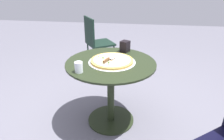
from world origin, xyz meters
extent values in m
plane|color=slate|center=(0.00, 0.00, 0.00)|extent=(10.00, 10.00, 0.00)
cylinder|color=black|center=(0.00, 0.00, 0.69)|extent=(0.87, 0.87, 0.02)
cylinder|color=black|center=(0.00, 0.00, 0.35)|extent=(0.07, 0.07, 0.66)
cylinder|color=black|center=(0.00, 0.00, 0.01)|extent=(0.50, 0.50, 0.02)
cylinder|color=silver|center=(0.00, -0.01, 0.70)|extent=(0.45, 0.45, 0.00)
cylinder|color=tan|center=(0.00, -0.01, 0.71)|extent=(0.41, 0.41, 0.02)
cylinder|color=beige|center=(0.00, -0.01, 0.72)|extent=(0.36, 0.36, 0.00)
sphere|color=#2C6D35|center=(-0.12, 0.00, 0.73)|extent=(0.01, 0.01, 0.01)
sphere|color=silver|center=(-0.06, -0.15, 0.73)|extent=(0.01, 0.01, 0.01)
sphere|color=#35681E|center=(0.05, 0.13, 0.73)|extent=(0.01, 0.01, 0.01)
sphere|color=#366431|center=(0.01, 0.08, 0.73)|extent=(0.02, 0.02, 0.02)
sphere|color=#326D31|center=(-0.08, 0.01, 0.73)|extent=(0.02, 0.02, 0.02)
cube|color=silver|center=(0.02, 0.00, 0.74)|extent=(0.12, 0.11, 0.00)
cube|color=brown|center=(-0.08, 0.03, 0.75)|extent=(0.11, 0.05, 0.02)
cylinder|color=white|center=(-0.26, 0.24, 0.74)|extent=(0.07, 0.07, 0.09)
cube|color=black|center=(0.31, -0.11, 0.75)|extent=(0.12, 0.11, 0.12)
cube|color=black|center=(1.31, 0.36, 0.46)|extent=(0.54, 0.54, 0.03)
cube|color=black|center=(1.21, 0.51, 0.68)|extent=(0.33, 0.24, 0.41)
cylinder|color=black|center=(1.54, 0.32, 0.22)|extent=(0.02, 0.02, 0.44)
cylinder|color=black|center=(1.27, 0.13, 0.22)|extent=(0.02, 0.02, 0.44)
cylinder|color=black|center=(1.36, 0.59, 0.22)|extent=(0.02, 0.02, 0.44)
cylinder|color=black|center=(1.09, 0.41, 0.22)|extent=(0.02, 0.02, 0.44)
camera|label=1|loc=(-1.75, -0.26, 1.44)|focal=32.08mm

